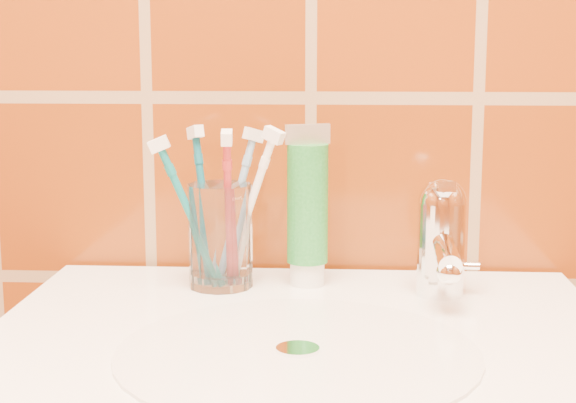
{
  "coord_description": "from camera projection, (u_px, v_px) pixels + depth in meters",
  "views": [
    {
      "loc": [
        0.03,
        0.22,
        1.1
      ],
      "look_at": [
        -0.02,
        1.08,
        0.95
      ],
      "focal_mm": 55.0,
      "sensor_mm": 36.0,
      "label": 1
    }
  ],
  "objects": [
    {
      "name": "toothpaste_tube",
      "position": [
        307.0,
        211.0,
        0.92
      ],
      "size": [
        0.05,
        0.04,
        0.17
      ],
      "rotation": [
        0.0,
        0.0,
        0.39
      ],
      "color": "white",
      "rests_on": "pedestal_sink"
    },
    {
      "name": "faucet",
      "position": [
        442.0,
        234.0,
        0.88
      ],
      "size": [
        0.05,
        0.11,
        0.12
      ],
      "color": "white",
      "rests_on": "pedestal_sink"
    },
    {
      "name": "toothbrush_4",
      "position": [
        249.0,
        209.0,
        0.9
      ],
      "size": [
        0.13,
        0.12,
        0.18
      ],
      "primitive_type": null,
      "rotation": [
        0.37,
        0.0,
        1.11
      ],
      "color": "white",
      "rests_on": "glass_tumbler"
    },
    {
      "name": "toothbrush_1",
      "position": [
        235.0,
        207.0,
        0.93
      ],
      "size": [
        0.11,
        0.1,
        0.18
      ],
      "primitive_type": null,
      "rotation": [
        0.29,
        0.0,
        2.17
      ],
      "color": "#7CAADC",
      "rests_on": "glass_tumbler"
    },
    {
      "name": "toothbrush_3",
      "position": [
        190.0,
        215.0,
        0.9
      ],
      "size": [
        0.1,
        0.1,
        0.16
      ],
      "primitive_type": null,
      "rotation": [
        0.39,
        0.0,
        -1.44
      ],
      "color": "#0D6D74",
      "rests_on": "glass_tumbler"
    },
    {
      "name": "toothbrush_0",
      "position": [
        228.0,
        211.0,
        0.9
      ],
      "size": [
        0.03,
        0.08,
        0.18
      ],
      "primitive_type": null,
      "rotation": [
        0.18,
        0.0,
        0.09
      ],
      "color": "#A32325",
      "rests_on": "glass_tumbler"
    },
    {
      "name": "toothbrush_2",
      "position": [
        204.0,
        207.0,
        0.92
      ],
      "size": [
        0.09,
        0.1,
        0.18
      ],
      "primitive_type": null,
      "rotation": [
        0.24,
        0.0,
        -2.55
      ],
      "color": "#0C5569",
      "rests_on": "glass_tumbler"
    },
    {
      "name": "glass_tumbler",
      "position": [
        220.0,
        236.0,
        0.91
      ],
      "size": [
        0.08,
        0.08,
        0.11
      ],
      "primitive_type": "cylinder",
      "rotation": [
        0.0,
        0.0,
        0.23
      ],
      "color": "white",
      "rests_on": "pedestal_sink"
    }
  ]
}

